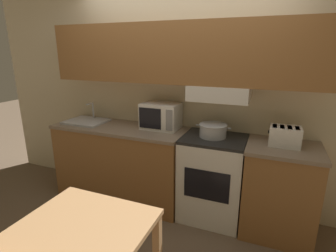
# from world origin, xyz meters

# --- Properties ---
(ground_plane) EXTENTS (16.00, 16.00, 0.00)m
(ground_plane) POSITION_xyz_m (0.00, 0.00, 0.00)
(ground_plane) COLOR brown
(wall_back) EXTENTS (5.35, 0.38, 2.55)m
(wall_back) POSITION_xyz_m (0.01, -0.06, 1.51)
(wall_back) COLOR beige
(wall_back) RESTS_ON ground_plane
(lower_counter_main) EXTENTS (1.62, 0.60, 0.94)m
(lower_counter_main) POSITION_xyz_m (-0.67, -0.29, 0.47)
(lower_counter_main) COLOR #936033
(lower_counter_main) RESTS_ON ground_plane
(lower_counter_right_stub) EXTENTS (0.68, 0.60, 0.94)m
(lower_counter_right_stub) POSITION_xyz_m (1.14, -0.29, 0.47)
(lower_counter_right_stub) COLOR #936033
(lower_counter_right_stub) RESTS_ON ground_plane
(stove_range) EXTENTS (0.65, 0.56, 0.94)m
(stove_range) POSITION_xyz_m (0.47, -0.28, 0.47)
(stove_range) COLOR white
(stove_range) RESTS_ON ground_plane
(cooking_pot) EXTENTS (0.37, 0.29, 0.14)m
(cooking_pot) POSITION_xyz_m (0.44, -0.26, 1.01)
(cooking_pot) COLOR #B7BABF
(cooking_pot) RESTS_ON stove_range
(microwave) EXTENTS (0.42, 0.31, 0.30)m
(microwave) POSITION_xyz_m (-0.18, -0.18, 1.08)
(microwave) COLOR white
(microwave) RESTS_ON lower_counter_main
(toaster) EXTENTS (0.29, 0.21, 0.18)m
(toaster) POSITION_xyz_m (1.13, -0.26, 1.03)
(toaster) COLOR white
(toaster) RESTS_ON lower_counter_right_stub
(sink_basin) EXTENTS (0.49, 0.40, 0.23)m
(sink_basin) POSITION_xyz_m (-1.16, -0.29, 0.95)
(sink_basin) COLOR #B7BABF
(sink_basin) RESTS_ON lower_counter_main
(dining_table) EXTENTS (0.84, 0.82, 0.72)m
(dining_table) POSITION_xyz_m (-0.07, -1.77, 0.61)
(dining_table) COLOR tan
(dining_table) RESTS_ON ground_plane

